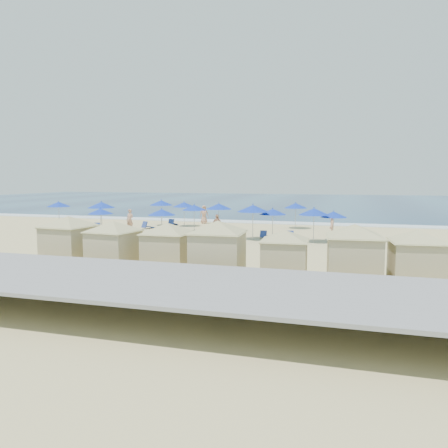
{
  "coord_description": "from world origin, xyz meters",
  "views": [
    {
      "loc": [
        10.53,
        -28.02,
        4.51
      ],
      "look_at": [
        1.29,
        3.0,
        1.11
      ],
      "focal_mm": 35.0,
      "sensor_mm": 36.0,
      "label": 1
    }
  ],
  "objects_px": {
    "umbrella_1": "(101,211)",
    "umbrella_12": "(273,212)",
    "trash_bin": "(174,244)",
    "umbrella_5": "(194,208)",
    "cabana_6": "(417,252)",
    "umbrella_0": "(59,204)",
    "cabana_3": "(218,243)",
    "umbrella_8": "(253,208)",
    "beachgoer_0": "(130,220)",
    "umbrella_7": "(219,206)",
    "umbrella_10": "(333,214)",
    "beachgoer_2": "(331,224)",
    "umbrella_2": "(161,203)",
    "umbrella_6": "(162,212)",
    "umbrella_4": "(184,205)",
    "cabana_2": "(167,242)",
    "umbrella_3": "(101,205)",
    "cabana_5": "(354,247)",
    "cabana_1": "(114,240)",
    "beachgoer_1": "(217,225)",
    "beachgoer_3": "(204,214)",
    "cabana_4": "(285,250)",
    "umbrella_9": "(296,206)",
    "cabana_0": "(69,235)",
    "umbrella_11": "(314,212)"
  },
  "relations": [
    {
      "from": "umbrella_4",
      "to": "beachgoer_0",
      "type": "bearing_deg",
      "value": -125.6
    },
    {
      "from": "umbrella_0",
      "to": "umbrella_1",
      "type": "height_order",
      "value": "umbrella_0"
    },
    {
      "from": "umbrella_5",
      "to": "umbrella_8",
      "type": "xyz_separation_m",
      "value": [
        5.84,
        -3.38,
        0.27
      ]
    },
    {
      "from": "umbrella_3",
      "to": "umbrella_2",
      "type": "bearing_deg",
      "value": 64.95
    },
    {
      "from": "cabana_6",
      "to": "umbrella_12",
      "type": "xyz_separation_m",
      "value": [
        -8.33,
        13.47,
        0.47
      ]
    },
    {
      "from": "umbrella_8",
      "to": "cabana_1",
      "type": "bearing_deg",
      "value": -106.93
    },
    {
      "from": "umbrella_5",
      "to": "umbrella_8",
      "type": "distance_m",
      "value": 6.75
    },
    {
      "from": "cabana_3",
      "to": "cabana_6",
      "type": "distance_m",
      "value": 8.22
    },
    {
      "from": "cabana_5",
      "to": "beachgoer_1",
      "type": "height_order",
      "value": "cabana_5"
    },
    {
      "from": "umbrella_4",
      "to": "umbrella_5",
      "type": "relative_size",
      "value": 1.0
    },
    {
      "from": "umbrella_1",
      "to": "umbrella_12",
      "type": "xyz_separation_m",
      "value": [
        13.11,
        2.6,
        0.06
      ]
    },
    {
      "from": "umbrella_4",
      "to": "beachgoer_2",
      "type": "distance_m",
      "value": 13.91
    },
    {
      "from": "cabana_1",
      "to": "cabana_4",
      "type": "xyz_separation_m",
      "value": [
        8.17,
        0.17,
        -0.1
      ]
    },
    {
      "from": "umbrella_0",
      "to": "umbrella_7",
      "type": "height_order",
      "value": "umbrella_7"
    },
    {
      "from": "trash_bin",
      "to": "umbrella_11",
      "type": "height_order",
      "value": "umbrella_11"
    },
    {
      "from": "umbrella_7",
      "to": "umbrella_10",
      "type": "xyz_separation_m",
      "value": [
        9.45,
        -2.58,
        -0.25
      ]
    },
    {
      "from": "cabana_0",
      "to": "umbrella_3",
      "type": "xyz_separation_m",
      "value": [
        -6.6,
        13.46,
        0.63
      ]
    },
    {
      "from": "cabana_6",
      "to": "beachgoer_2",
      "type": "xyz_separation_m",
      "value": [
        -4.16,
        16.29,
        -0.64
      ]
    },
    {
      "from": "cabana_6",
      "to": "beachgoer_0",
      "type": "distance_m",
      "value": 25.56
    },
    {
      "from": "cabana_1",
      "to": "beachgoer_0",
      "type": "bearing_deg",
      "value": 116.16
    },
    {
      "from": "cabana_0",
      "to": "umbrella_5",
      "type": "bearing_deg",
      "value": 87.05
    },
    {
      "from": "cabana_5",
      "to": "umbrella_5",
      "type": "distance_m",
      "value": 20.45
    },
    {
      "from": "umbrella_3",
      "to": "umbrella_7",
      "type": "distance_m",
      "value": 9.87
    },
    {
      "from": "cabana_5",
      "to": "beachgoer_3",
      "type": "bearing_deg",
      "value": 122.73
    },
    {
      "from": "umbrella_6",
      "to": "beachgoer_0",
      "type": "xyz_separation_m",
      "value": [
        -4.98,
        4.3,
        -1.1
      ]
    },
    {
      "from": "umbrella_9",
      "to": "beachgoer_2",
      "type": "height_order",
      "value": "umbrella_9"
    },
    {
      "from": "cabana_1",
      "to": "umbrella_7",
      "type": "bearing_deg",
      "value": 89.55
    },
    {
      "from": "umbrella_2",
      "to": "beachgoer_0",
      "type": "xyz_separation_m",
      "value": [
        -0.9,
        -4.48,
        -1.25
      ]
    },
    {
      "from": "cabana_3",
      "to": "umbrella_10",
      "type": "distance_m",
      "value": 14.77
    },
    {
      "from": "trash_bin",
      "to": "cabana_5",
      "type": "height_order",
      "value": "cabana_5"
    },
    {
      "from": "umbrella_12",
      "to": "beachgoer_3",
      "type": "height_order",
      "value": "umbrella_12"
    },
    {
      "from": "cabana_3",
      "to": "umbrella_8",
      "type": "bearing_deg",
      "value": 96.06
    },
    {
      "from": "umbrella_8",
      "to": "umbrella_5",
      "type": "bearing_deg",
      "value": 149.97
    },
    {
      "from": "cabana_4",
      "to": "umbrella_12",
      "type": "bearing_deg",
      "value": 102.29
    },
    {
      "from": "trash_bin",
      "to": "umbrella_5",
      "type": "distance_m",
      "value": 9.66
    },
    {
      "from": "umbrella_4",
      "to": "umbrella_10",
      "type": "bearing_deg",
      "value": -22.66
    },
    {
      "from": "beachgoer_2",
      "to": "cabana_0",
      "type": "bearing_deg",
      "value": -36.83
    },
    {
      "from": "beachgoer_1",
      "to": "trash_bin",
      "type": "bearing_deg",
      "value": -72.15
    },
    {
      "from": "umbrella_7",
      "to": "beachgoer_2",
      "type": "xyz_separation_m",
      "value": [
        9.16,
        0.38,
        -1.27
      ]
    },
    {
      "from": "umbrella_6",
      "to": "umbrella_11",
      "type": "xyz_separation_m",
      "value": [
        10.81,
        1.79,
        0.14
      ]
    },
    {
      "from": "cabana_6",
      "to": "umbrella_12",
      "type": "height_order",
      "value": "cabana_6"
    },
    {
      "from": "cabana_5",
      "to": "umbrella_7",
      "type": "height_order",
      "value": "cabana_5"
    },
    {
      "from": "cabana_0",
      "to": "umbrella_6",
      "type": "relative_size",
      "value": 1.95
    },
    {
      "from": "cabana_5",
      "to": "umbrella_1",
      "type": "height_order",
      "value": "cabana_5"
    },
    {
      "from": "cabana_3",
      "to": "umbrella_8",
      "type": "height_order",
      "value": "cabana_3"
    },
    {
      "from": "cabana_2",
      "to": "umbrella_3",
      "type": "relative_size",
      "value": 1.63
    },
    {
      "from": "trash_bin",
      "to": "cabana_5",
      "type": "xyz_separation_m",
      "value": [
        10.87,
        -6.51,
        1.27
      ]
    },
    {
      "from": "umbrella_3",
      "to": "umbrella_12",
      "type": "xyz_separation_m",
      "value": [
        14.49,
        0.28,
        -0.27
      ]
    },
    {
      "from": "trash_bin",
      "to": "cabana_0",
      "type": "xyz_separation_m",
      "value": [
        -2.91,
        -6.54,
        1.26
      ]
    },
    {
      "from": "cabana_1",
      "to": "umbrella_0",
      "type": "xyz_separation_m",
      "value": [
        -15.28,
        16.06,
        0.55
      ]
    }
  ]
}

